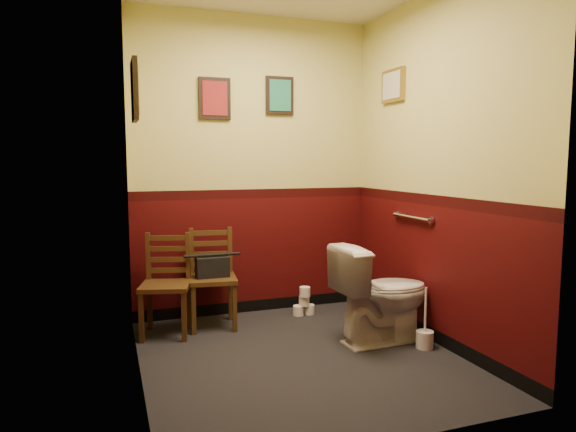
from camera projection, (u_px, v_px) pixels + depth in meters
name	position (u px, v px, depth m)	size (l,w,h in m)	color
floor	(300.00, 357.00, 3.70)	(2.20, 2.40, 0.00)	black
wall_back	(253.00, 167.00, 4.67)	(2.20, 2.70, 0.00)	#380708
wall_front	(390.00, 174.00, 2.43)	(2.20, 2.70, 0.00)	#380708
wall_left	(135.00, 171.00, 3.18)	(2.40, 2.70, 0.00)	#380708
wall_right	(434.00, 169.00, 3.92)	(2.40, 2.70, 0.00)	#380708
grab_bar	(411.00, 217.00, 4.18)	(0.05, 0.56, 0.06)	silver
framed_print_back_a	(215.00, 98.00, 4.47)	(0.28, 0.04, 0.36)	black
framed_print_back_b	(280.00, 95.00, 4.67)	(0.26, 0.04, 0.34)	black
framed_print_left	(135.00, 91.00, 3.23)	(0.04, 0.30, 0.38)	black
framed_print_right	(393.00, 86.00, 4.40)	(0.04, 0.34, 0.28)	olive
toilet	(382.00, 294.00, 3.98)	(0.43, 0.77, 0.76)	white
toilet_brush	(425.00, 338.00, 3.87)	(0.13, 0.13, 0.47)	silver
chair_left	(166.00, 284.00, 4.16)	(0.47, 0.47, 0.82)	#402B13
chair_right	(212.00, 278.00, 4.36)	(0.44, 0.44, 0.83)	#402B13
handbag	(212.00, 267.00, 4.32)	(0.27, 0.14, 0.20)	black
tp_stack	(304.00, 303.00, 4.69)	(0.20, 0.12, 0.27)	silver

